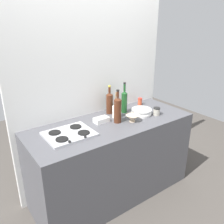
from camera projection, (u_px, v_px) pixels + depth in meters
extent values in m
plane|color=#47423D|center=(112.00, 191.00, 2.81)|extent=(6.00, 6.00, 0.00)
cube|color=#4C4C51|center=(112.00, 159.00, 2.65)|extent=(1.80, 0.70, 0.90)
cube|color=white|center=(92.00, 88.00, 2.66)|extent=(1.90, 0.06, 2.37)
cube|color=#B2B2B7|center=(69.00, 134.00, 2.20)|extent=(0.44, 0.36, 0.02)
cylinder|color=black|center=(62.00, 139.00, 2.08)|extent=(0.11, 0.11, 0.01)
cylinder|color=black|center=(84.00, 133.00, 2.20)|extent=(0.11, 0.11, 0.01)
cylinder|color=black|center=(55.00, 133.00, 2.20)|extent=(0.11, 0.11, 0.01)
cylinder|color=black|center=(76.00, 127.00, 2.32)|extent=(0.11, 0.11, 0.01)
cylinder|color=black|center=(70.00, 142.00, 2.03)|extent=(0.02, 0.02, 0.02)
cylinder|color=black|center=(85.00, 137.00, 2.12)|extent=(0.02, 0.02, 0.02)
cylinder|color=white|center=(141.00, 114.00, 2.69)|extent=(0.23, 0.23, 0.01)
cylinder|color=white|center=(142.00, 113.00, 2.68)|extent=(0.23, 0.23, 0.01)
cylinder|color=white|center=(141.00, 112.00, 2.68)|extent=(0.23, 0.23, 0.01)
cylinder|color=white|center=(142.00, 110.00, 2.68)|extent=(0.23, 0.23, 0.01)
cylinder|color=white|center=(142.00, 110.00, 2.66)|extent=(0.23, 0.23, 0.01)
cylinder|color=#19471E|center=(124.00, 103.00, 2.71)|extent=(0.07, 0.07, 0.23)
cone|color=#19471E|center=(124.00, 92.00, 2.67)|extent=(0.07, 0.07, 0.02)
cylinder|color=#19471E|center=(125.00, 88.00, 2.65)|extent=(0.02, 0.02, 0.09)
cylinder|color=black|center=(125.00, 83.00, 2.63)|extent=(0.03, 0.03, 0.02)
cylinder|color=#472314|center=(110.00, 104.00, 2.69)|extent=(0.08, 0.08, 0.22)
cone|color=#472314|center=(110.00, 94.00, 2.64)|extent=(0.08, 0.08, 0.03)
cylinder|color=#472314|center=(109.00, 90.00, 2.63)|extent=(0.03, 0.03, 0.07)
cylinder|color=gold|center=(109.00, 86.00, 2.61)|extent=(0.03, 0.03, 0.02)
cylinder|color=#472314|center=(118.00, 111.00, 2.45)|extent=(0.08, 0.08, 0.25)
cone|color=#472314|center=(118.00, 99.00, 2.40)|extent=(0.08, 0.08, 0.03)
cylinder|color=#472314|center=(118.00, 94.00, 2.38)|extent=(0.03, 0.03, 0.07)
cylinder|color=black|center=(118.00, 90.00, 2.36)|extent=(0.03, 0.03, 0.02)
cylinder|color=beige|center=(132.00, 121.00, 2.51)|extent=(0.07, 0.07, 0.01)
cone|color=beige|center=(132.00, 118.00, 2.49)|extent=(0.15, 0.15, 0.06)
cube|color=white|center=(101.00, 120.00, 2.48)|extent=(0.16, 0.10, 0.05)
cylinder|color=silver|center=(116.00, 112.00, 2.59)|extent=(0.09, 0.09, 0.13)
cylinder|color=#997247|center=(115.00, 103.00, 2.54)|extent=(0.04, 0.02, 0.23)
cylinder|color=#997247|center=(118.00, 102.00, 2.56)|extent=(0.05, 0.04, 0.24)
cylinder|color=#C64C2D|center=(140.00, 102.00, 2.98)|extent=(0.05, 0.05, 0.08)
cylinder|color=red|center=(140.00, 99.00, 2.96)|extent=(0.05, 0.05, 0.01)
cylinder|color=#9E998C|center=(157.00, 112.00, 2.66)|extent=(0.07, 0.07, 0.08)
cylinder|color=black|center=(157.00, 108.00, 2.65)|extent=(0.08, 0.08, 0.01)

